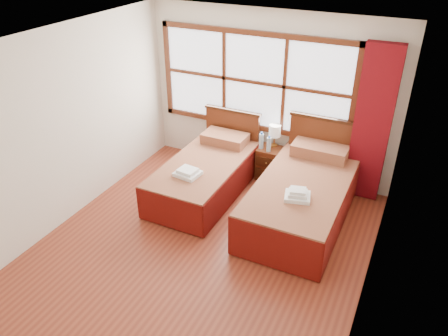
% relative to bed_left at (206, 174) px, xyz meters
% --- Properties ---
extents(floor, '(4.50, 4.50, 0.00)m').
position_rel_bed_left_xyz_m(floor, '(0.57, -1.20, -0.31)').
color(floor, brown).
rests_on(floor, ground).
extents(ceiling, '(4.50, 4.50, 0.00)m').
position_rel_bed_left_xyz_m(ceiling, '(0.57, -1.20, 2.29)').
color(ceiling, white).
rests_on(ceiling, wall_back).
extents(wall_back, '(4.00, 0.00, 4.00)m').
position_rel_bed_left_xyz_m(wall_back, '(0.57, 1.05, 0.99)').
color(wall_back, silver).
rests_on(wall_back, floor).
extents(wall_left, '(0.00, 4.50, 4.50)m').
position_rel_bed_left_xyz_m(wall_left, '(-1.43, -1.20, 0.99)').
color(wall_left, silver).
rests_on(wall_left, floor).
extents(wall_right, '(0.00, 4.50, 4.50)m').
position_rel_bed_left_xyz_m(wall_right, '(2.57, -1.20, 0.99)').
color(wall_right, silver).
rests_on(wall_right, floor).
extents(window, '(3.16, 0.06, 1.56)m').
position_rel_bed_left_xyz_m(window, '(0.32, 1.01, 1.19)').
color(window, white).
rests_on(window, wall_back).
extents(curtain, '(0.50, 0.16, 2.30)m').
position_rel_bed_left_xyz_m(curtain, '(2.17, 0.91, 0.86)').
color(curtain, maroon).
rests_on(curtain, wall_back).
extents(bed_left, '(1.04, 2.06, 1.01)m').
position_rel_bed_left_xyz_m(bed_left, '(0.00, 0.00, 0.00)').
color(bed_left, '#371A0B').
rests_on(bed_left, floor).
extents(bed_right, '(1.18, 2.29, 1.15)m').
position_rel_bed_left_xyz_m(bed_right, '(1.52, -0.00, 0.04)').
color(bed_right, '#371A0B').
rests_on(bed_right, floor).
extents(nightstand, '(0.40, 0.40, 0.53)m').
position_rel_bed_left_xyz_m(nightstand, '(0.74, 0.80, -0.04)').
color(nightstand, '#562612').
rests_on(nightstand, floor).
extents(towels_left, '(0.36, 0.33, 0.10)m').
position_rel_bed_left_xyz_m(towels_left, '(-0.03, -0.50, 0.27)').
color(towels_left, white).
rests_on(towels_left, bed_left).
extents(towels_right, '(0.38, 0.35, 0.13)m').
position_rel_bed_left_xyz_m(towels_right, '(1.57, -0.50, 0.36)').
color(towels_right, white).
rests_on(towels_right, bed_right).
extents(lamp, '(0.19, 0.19, 0.36)m').
position_rel_bed_left_xyz_m(lamp, '(0.75, 0.91, 0.48)').
color(lamp, gold).
rests_on(lamp, nightstand).
extents(bottle_near, '(0.07, 0.07, 0.28)m').
position_rel_bed_left_xyz_m(bottle_near, '(0.59, 0.75, 0.35)').
color(bottle_near, '#A4C1D3').
rests_on(bottle_near, nightstand).
extents(bottle_far, '(0.07, 0.07, 0.26)m').
position_rel_bed_left_xyz_m(bottle_far, '(0.73, 0.70, 0.34)').
color(bottle_far, '#A4C1D3').
rests_on(bottle_far, nightstand).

